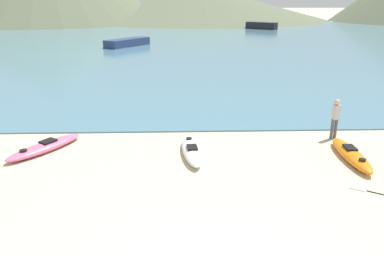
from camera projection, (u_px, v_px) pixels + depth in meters
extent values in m
cube|color=teal|center=(185.00, 40.00, 48.08)|extent=(160.00, 70.00, 0.06)
cone|color=#5B664C|center=(200.00, 3.00, 91.52)|extent=(61.70, 61.70, 7.77)
ellipsoid|color=white|center=(192.00, 151.00, 12.82)|extent=(0.88, 2.76, 0.33)
cube|color=black|center=(192.00, 147.00, 12.63)|extent=(0.39, 0.52, 0.05)
cylinder|color=black|center=(189.00, 138.00, 13.46)|extent=(0.22, 0.22, 0.02)
ellipsoid|color=orange|center=(351.00, 155.00, 12.48)|extent=(0.69, 2.97, 0.35)
cube|color=black|center=(350.00, 147.00, 12.55)|extent=(0.35, 0.54, 0.05)
cylinder|color=black|center=(363.00, 159.00, 11.65)|extent=(0.22, 0.22, 0.02)
ellipsoid|color=#E5668C|center=(45.00, 147.00, 13.19)|extent=(2.31, 2.88, 0.30)
cube|color=black|center=(48.00, 141.00, 13.25)|extent=(0.63, 0.67, 0.05)
cylinder|color=black|center=(23.00, 150.00, 12.48)|extent=(0.25, 0.25, 0.02)
cylinder|color=#4C4C4C|center=(332.00, 129.00, 14.27)|extent=(0.11, 0.11, 0.78)
cylinder|color=#4C4C4C|center=(336.00, 129.00, 14.27)|extent=(0.11, 0.11, 0.78)
cube|color=#B2B2B7|center=(336.00, 112.00, 14.05)|extent=(0.27, 0.26, 0.55)
cylinder|color=#B2B2B7|center=(333.00, 112.00, 14.04)|extent=(0.08, 0.08, 0.53)
cylinder|color=#B2B2B7|center=(339.00, 112.00, 14.05)|extent=(0.08, 0.08, 0.53)
sphere|color=tan|center=(337.00, 102.00, 13.92)|extent=(0.21, 0.21, 0.21)
cube|color=navy|center=(127.00, 42.00, 41.11)|extent=(4.67, 5.57, 0.82)
cube|color=black|center=(261.00, 26.00, 63.58)|extent=(5.07, 4.48, 1.12)
cube|color=white|center=(358.00, 189.00, 10.58)|extent=(0.47, 0.39, 0.03)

